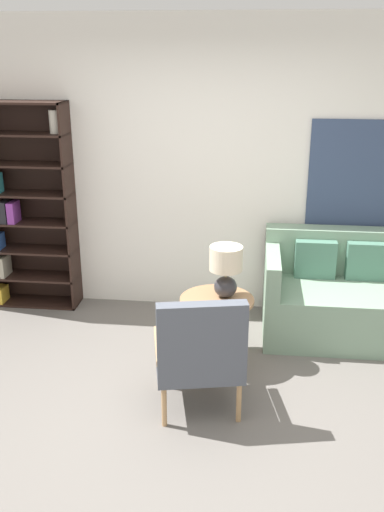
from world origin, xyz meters
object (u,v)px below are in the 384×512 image
Objects in this scene: armchair at (200,351)px; side_table at (217,304)px; couch at (366,297)px; table_lamp at (226,267)px; bookshelf at (3,209)px.

armchair is 1.50× the size of side_table.
table_lamp is at bearing -154.97° from couch.
bookshelf is 2.21× the size of armchair.
side_table is (0.06, 0.75, 0.00)m from armchair.
table_lamp is (0.06, 0.05, 0.30)m from side_table.
armchair is 1.91m from couch.
armchair is at bearing -134.41° from couch.
bookshelf is at bearing 157.07° from side_table.
armchair is 0.50× the size of couch.
couch is (1.33, 1.36, -0.15)m from armchair.
couch is 3.02× the size of side_table.
couch reaches higher than side_table.
table_lamp reaches higher than armchair.
couch is (3.39, -0.28, -0.62)m from bookshelf.
armchair reaches higher than couch.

